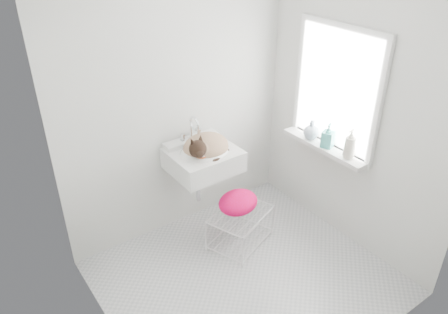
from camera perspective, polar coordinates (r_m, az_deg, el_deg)
floor at (r=3.77m, az=2.92°, el=-15.45°), size 2.20×2.00×0.02m
back_wall at (r=3.76m, az=-6.12°, el=7.40°), size 2.20×0.02×2.50m
right_wall at (r=3.74m, az=16.84°, el=6.13°), size 0.02×2.00×2.50m
left_wall at (r=2.56m, az=-16.14°, el=-5.27°), size 0.02×2.00×2.50m
window_glass at (r=3.81m, az=14.59°, el=8.50°), size 0.01×0.80×1.00m
window_frame at (r=3.80m, az=14.44°, el=8.46°), size 0.04×0.90×1.10m
windowsill at (r=3.97m, az=12.94°, el=1.29°), size 0.16×0.88×0.04m
sink at (r=3.77m, az=-2.74°, el=0.85°), size 0.58×0.50×0.23m
faucet at (r=3.84m, az=-4.27°, el=3.73°), size 0.21×0.15×0.21m
cat at (r=3.75m, az=-2.45°, el=1.34°), size 0.48×0.42×0.28m
wire_rack at (r=4.00m, az=2.16°, el=-9.30°), size 0.64×0.54×0.32m
towel at (r=3.92m, az=1.84°, el=-6.54°), size 0.43×0.34×0.16m
bottle_a at (r=3.80m, az=15.86°, el=-0.08°), size 0.10×0.10×0.22m
bottle_b at (r=3.93m, az=13.24°, el=1.32°), size 0.13×0.13×0.22m
bottle_c at (r=4.05m, az=11.20°, el=2.40°), size 0.20×0.20×0.18m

